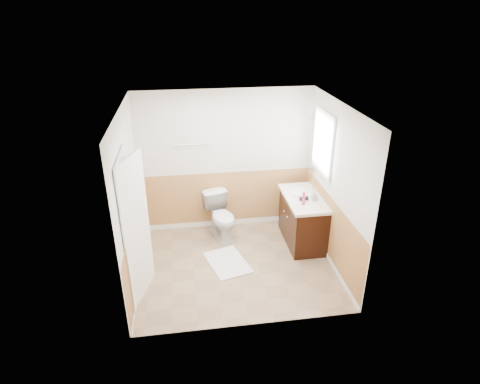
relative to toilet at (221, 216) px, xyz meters
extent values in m
plane|color=#8C7051|center=(0.13, -0.91, -0.39)|extent=(3.00, 3.00, 0.00)
plane|color=white|center=(0.13, -0.91, 2.11)|extent=(3.00, 3.00, 0.00)
plane|color=silver|center=(0.13, 0.39, 0.86)|extent=(3.00, 0.00, 3.00)
plane|color=silver|center=(0.13, -2.21, 0.86)|extent=(3.00, 0.00, 3.00)
plane|color=silver|center=(-1.37, -0.91, 0.86)|extent=(0.00, 3.00, 3.00)
plane|color=silver|center=(1.63, -0.91, 0.86)|extent=(0.00, 3.00, 3.00)
plane|color=#AC7B45|center=(0.13, 0.38, 0.11)|extent=(3.00, 0.00, 3.00)
plane|color=#AC7B45|center=(0.13, -2.20, 0.11)|extent=(3.00, 0.00, 3.00)
plane|color=#AC7B45|center=(-1.36, -0.91, 0.11)|extent=(0.00, 2.60, 2.60)
plane|color=#AC7B45|center=(1.62, -0.91, 0.11)|extent=(0.00, 2.60, 2.60)
imported|color=white|center=(0.00, 0.00, 0.00)|extent=(0.63, 0.85, 0.77)
cube|color=silver|center=(0.00, -0.84, -0.38)|extent=(0.75, 0.92, 0.02)
cube|color=black|center=(1.34, -0.38, 0.01)|extent=(0.55, 1.10, 0.80)
sphere|color=silver|center=(1.04, -0.48, 0.16)|extent=(0.03, 0.03, 0.03)
sphere|color=#B5B5BC|center=(1.04, -0.28, 0.16)|extent=(0.03, 0.03, 0.03)
cube|color=silver|center=(1.33, -0.38, 0.44)|extent=(0.60, 1.15, 0.05)
cylinder|color=white|center=(1.34, -0.23, 0.47)|extent=(0.36, 0.36, 0.02)
cylinder|color=silver|center=(1.52, -0.23, 0.53)|extent=(0.02, 0.02, 0.14)
cylinder|color=#CB3462|center=(1.24, -0.64, 0.57)|extent=(0.05, 0.05, 0.22)
imported|color=#9097A3|center=(1.46, -0.52, 0.55)|extent=(0.08, 0.08, 0.17)
cylinder|color=black|center=(1.29, -0.50, 0.50)|extent=(0.14, 0.07, 0.07)
cylinder|color=black|center=(1.26, -0.45, 0.47)|extent=(0.03, 0.03, 0.07)
cube|color=silver|center=(1.61, 0.19, 1.16)|extent=(0.02, 0.35, 0.90)
cube|color=white|center=(1.60, -0.32, 1.36)|extent=(0.04, 0.80, 1.00)
cube|color=white|center=(1.62, -0.32, 1.36)|extent=(0.01, 0.70, 0.90)
cube|color=white|center=(-1.27, -1.36, 0.63)|extent=(0.29, 0.78, 2.04)
cube|color=white|center=(-1.35, -1.36, 0.64)|extent=(0.02, 0.92, 2.10)
sphere|color=silver|center=(-1.21, -1.03, 0.56)|extent=(0.06, 0.06, 0.06)
cylinder|color=silver|center=(-0.42, 0.34, 1.21)|extent=(0.62, 0.02, 0.02)
cylinder|color=silver|center=(0.03, 0.32, 0.31)|extent=(0.14, 0.02, 0.02)
cylinder|color=white|center=(0.03, 0.32, 0.31)|extent=(0.10, 0.11, 0.11)
cube|color=white|center=(0.03, 0.32, 0.20)|extent=(0.10, 0.01, 0.16)
camera|label=1|loc=(-0.56, -6.01, 3.35)|focal=29.75mm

